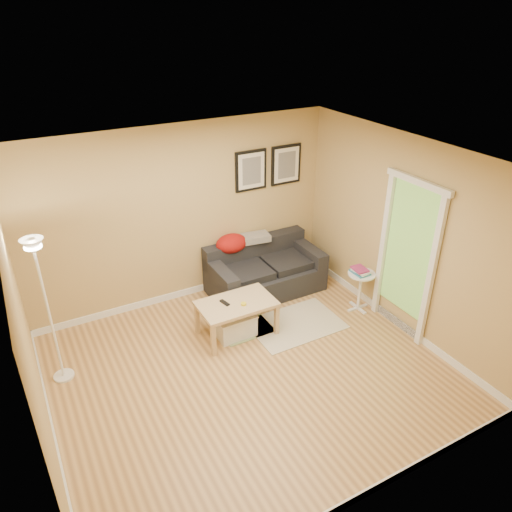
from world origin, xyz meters
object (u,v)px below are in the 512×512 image
at_px(sofa, 266,269).
at_px(book_stack, 360,271).
at_px(side_table, 360,291).
at_px(floor_lamp, 50,317).
at_px(storage_bin, 235,325).
at_px(coffee_table, 237,318).

height_order(sofa, book_stack, sofa).
bearing_deg(sofa, side_table, -49.53).
bearing_deg(floor_lamp, side_table, -7.69).
bearing_deg(storage_bin, side_table, -9.35).
relative_size(coffee_table, storage_bin, 1.90).
bearing_deg(storage_bin, sofa, 40.56).
bearing_deg(side_table, floor_lamp, 172.31).
distance_m(coffee_table, book_stack, 1.86).
relative_size(side_table, floor_lamp, 0.32).
bearing_deg(storage_bin, floor_lamp, 173.74).
distance_m(storage_bin, side_table, 1.88).
xyz_separation_m(coffee_table, storage_bin, (-0.04, -0.01, -0.09)).
bearing_deg(book_stack, floor_lamp, -177.04).
bearing_deg(sofa, storage_bin, -139.44).
bearing_deg(sofa, floor_lamp, -169.89).
bearing_deg(book_stack, sofa, 140.80).
bearing_deg(coffee_table, book_stack, -10.02).
xyz_separation_m(storage_bin, side_table, (1.85, -0.31, 0.14)).
relative_size(coffee_table, side_table, 1.68).
bearing_deg(floor_lamp, coffee_table, -5.95).
distance_m(sofa, book_stack, 1.44).
relative_size(storage_bin, book_stack, 2.01).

